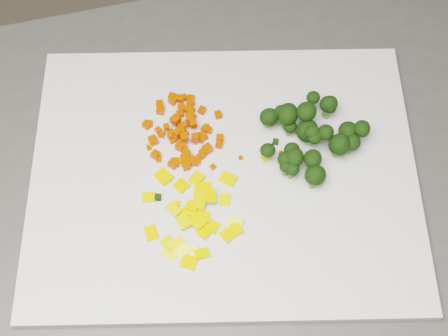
{
  "coord_description": "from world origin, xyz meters",
  "views": [
    {
      "loc": [
        -0.32,
        0.06,
        1.61
      ],
      "look_at": [
        -0.31,
        0.41,
        0.92
      ],
      "focal_mm": 50.0,
      "sensor_mm": 36.0,
      "label": 1
    }
  ],
  "objects_px": {
    "counter_block": "(217,281)",
    "pepper_pile": "(194,209)",
    "cutting_board": "(224,174)",
    "broccoli_pile": "(314,132)",
    "carrot_pile": "(181,126)"
  },
  "relations": [
    {
      "from": "counter_block",
      "to": "pepper_pile",
      "type": "height_order",
      "value": "pepper_pile"
    },
    {
      "from": "cutting_board",
      "to": "pepper_pile",
      "type": "height_order",
      "value": "pepper_pile"
    },
    {
      "from": "pepper_pile",
      "to": "broccoli_pile",
      "type": "xyz_separation_m",
      "value": [
        0.15,
        0.09,
        0.02
      ]
    },
    {
      "from": "broccoli_pile",
      "to": "carrot_pile",
      "type": "bearing_deg",
      "value": 171.33
    },
    {
      "from": "pepper_pile",
      "to": "cutting_board",
      "type": "bearing_deg",
      "value": 53.69
    },
    {
      "from": "cutting_board",
      "to": "broccoli_pile",
      "type": "relative_size",
      "value": 3.75
    },
    {
      "from": "cutting_board",
      "to": "carrot_pile",
      "type": "bearing_deg",
      "value": 130.95
    },
    {
      "from": "broccoli_pile",
      "to": "cutting_board",
      "type": "bearing_deg",
      "value": -162.88
    },
    {
      "from": "cutting_board",
      "to": "carrot_pile",
      "type": "distance_m",
      "value": 0.08
    },
    {
      "from": "cutting_board",
      "to": "pepper_pile",
      "type": "xyz_separation_m",
      "value": [
        -0.04,
        -0.05,
        0.02
      ]
    },
    {
      "from": "counter_block",
      "to": "carrot_pile",
      "type": "bearing_deg",
      "value": 123.59
    },
    {
      "from": "counter_block",
      "to": "carrot_pile",
      "type": "distance_m",
      "value": 0.48
    },
    {
      "from": "pepper_pile",
      "to": "carrot_pile",
      "type": "bearing_deg",
      "value": 96.81
    },
    {
      "from": "carrot_pile",
      "to": "broccoli_pile",
      "type": "relative_size",
      "value": 0.83
    },
    {
      "from": "cutting_board",
      "to": "pepper_pile",
      "type": "distance_m",
      "value": 0.07
    }
  ]
}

